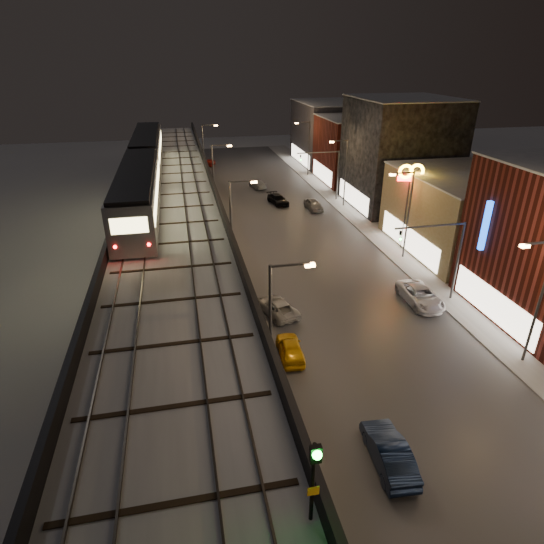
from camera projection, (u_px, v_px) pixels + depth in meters
road_surface at (304, 250)px, 48.89m from camera, size 17.00×120.00×0.06m
sidewalk_right at (390, 243)px, 50.71m from camera, size 4.00×120.00×0.14m
under_viaduct_pavement at (177, 260)px, 46.41m from camera, size 11.00×120.00×0.06m
elevated_viaduct at (172, 218)px, 41.21m from camera, size 9.00×100.00×6.30m
viaduct_trackbed at (171, 210)px, 40.98m from camera, size 8.40×100.00×0.32m
viaduct_parapet_streetside at (219, 202)px, 41.61m from camera, size 0.30×100.00×1.10m
viaduct_parapet_far at (120, 208)px, 40.01m from camera, size 0.30×100.00×1.10m
building_c at (465, 213)px, 47.52m from camera, size 12.20×15.20×8.16m
building_d at (399, 154)px, 60.33m from camera, size 12.20×13.20×14.16m
building_e at (359, 150)px, 73.54m from camera, size 12.20×12.20×10.16m
building_f at (331, 133)px, 85.67m from camera, size 12.20×16.20×11.16m
streetlight_left_1 at (275, 325)px, 25.78m from camera, size 2.57×0.28×9.00m
streetlight_right_1 at (538, 295)px, 28.93m from camera, size 2.56×0.28×9.00m
streetlight_left_2 at (234, 221)px, 41.65m from camera, size 2.57×0.28×9.00m
streetlight_right_2 at (407, 209)px, 44.80m from camera, size 2.56×0.28×9.00m
streetlight_left_3 at (215, 175)px, 57.52m from camera, size 2.57×0.28×9.00m
streetlight_right_3 at (344, 169)px, 60.67m from camera, size 2.56×0.28×9.00m
streetlight_left_4 at (205, 149)px, 73.40m from camera, size 2.57×0.28×9.00m
streetlight_right_4 at (307, 145)px, 76.55m from camera, size 2.56×0.28×9.00m
traffic_light_rig_a at (447, 252)px, 37.02m from camera, size 6.10×0.34×7.00m
traffic_light_rig_b at (330, 169)px, 63.47m from camera, size 6.10×0.34×7.00m
subway_train at (144, 167)px, 47.04m from camera, size 3.24×39.10×3.87m
rail_signal at (314, 469)px, 12.51m from camera, size 0.35×0.43×3.05m
car_taxi at (290, 349)px, 31.42m from camera, size 1.87×4.10×1.37m
car_near_white at (389, 453)px, 23.14m from camera, size 1.91×4.74×1.53m
car_mid_silver at (277, 308)px, 36.63m from camera, size 3.28×4.89×1.24m
car_mid_dark at (258, 184)px, 71.06m from camera, size 2.47×4.55×1.25m
car_far_white at (210, 163)px, 85.24m from camera, size 2.42×4.06×1.30m
car_onc_dark at (420, 296)px, 38.13m from camera, size 2.48×5.29×1.46m
car_onc_white at (278, 200)px, 63.42m from camera, size 2.76×4.80×1.31m
car_onc_red at (314, 205)px, 61.08m from camera, size 1.95×4.32×1.44m
sign_mcdonalds at (410, 182)px, 46.20m from camera, size 2.72×0.67×9.15m
sign_carwash at (491, 233)px, 35.44m from camera, size 1.75×0.35×9.10m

